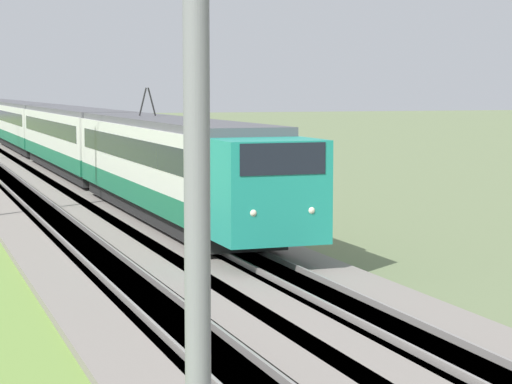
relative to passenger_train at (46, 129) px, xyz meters
The scene contains 6 objects.
ballast_main 14.98m from the passenger_train, 164.86° to the left, with size 240.00×4.40×0.30m.
ballast_adjacent 14.47m from the passenger_train, behind, with size 240.00×4.40×0.30m.
track_main 14.98m from the passenger_train, 164.86° to the left, with size 240.00×1.57×0.45m.
track_adjacent 14.47m from the passenger_train, behind, with size 240.00×1.57×0.45m.
passenger_train is the anchor object (origin of this frame).
catenary_mast_near 58.68m from the passenger_train, behind, with size 0.22×2.56×9.37m.
Camera 1 is at (-1.83, 4.97, 4.93)m, focal length 70.00 mm.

